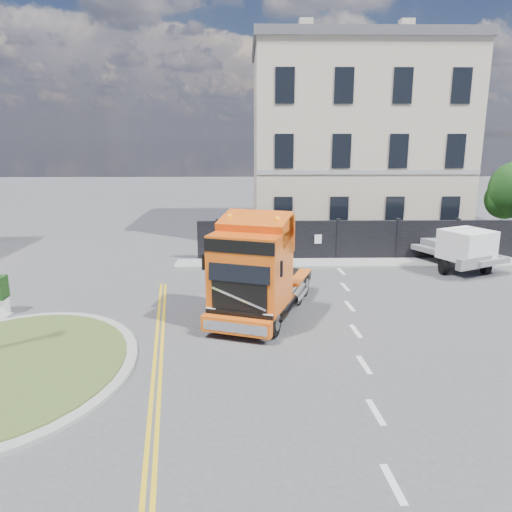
{
  "coord_description": "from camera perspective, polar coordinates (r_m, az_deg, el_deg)",
  "views": [
    {
      "loc": [
        -0.54,
        -15.33,
        6.15
      ],
      "look_at": [
        -0.21,
        2.51,
        1.8
      ],
      "focal_mm": 35.0,
      "sensor_mm": 36.0,
      "label": 1
    }
  ],
  "objects": [
    {
      "name": "hoarding_fence",
      "position": [
        25.86,
        14.88,
        1.75
      ],
      "size": [
        18.8,
        0.25,
        2.0
      ],
      "color": "black",
      "rests_on": "ground"
    },
    {
      "name": "pavement_far",
      "position": [
        25.08,
        14.08,
        -0.77
      ],
      "size": [
        20.0,
        1.6,
        0.12
      ],
      "primitive_type": "cube",
      "color": "gray",
      "rests_on": "ground"
    },
    {
      "name": "ground",
      "position": [
        16.53,
        0.89,
        -8.14
      ],
      "size": [
        120.0,
        120.0,
        0.0
      ],
      "primitive_type": "plane",
      "color": "#424244",
      "rests_on": "ground"
    },
    {
      "name": "truck",
      "position": [
        16.74,
        0.06,
        -2.09
      ],
      "size": [
        4.02,
        6.34,
        3.56
      ],
      "rotation": [
        0.0,
        0.0,
        -0.33
      ],
      "color": "black",
      "rests_on": "ground"
    },
    {
      "name": "traffic_island",
      "position": [
        15.19,
        -26.69,
        -11.41
      ],
      "size": [
        6.8,
        6.8,
        0.17
      ],
      "color": "gray",
      "rests_on": "ground"
    },
    {
      "name": "georgian_building",
      "position": [
        32.5,
        10.81,
        12.8
      ],
      "size": [
        12.3,
        10.3,
        12.8
      ],
      "color": "beige",
      "rests_on": "ground"
    },
    {
      "name": "flatbed_pickup",
      "position": [
        24.78,
        22.36,
        0.87
      ],
      "size": [
        3.89,
        5.36,
        2.02
      ],
      "rotation": [
        0.0,
        0.0,
        0.46
      ],
      "color": "slate",
      "rests_on": "ground"
    }
  ]
}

